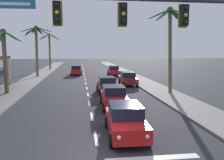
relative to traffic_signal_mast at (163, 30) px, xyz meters
The scene contains 15 objects.
ground_plane 6.08m from the traffic_signal_mast, 169.60° to the right, with size 220.00×220.00×0.00m, color #2D2D33.
sidewalk_right 20.76m from the traffic_signal_mast, 75.81° to the left, with size 3.20×110.00×0.14m, color gray.
sidewalk_left 22.82m from the traffic_signal_mast, 118.74° to the left, with size 3.20×110.00×0.14m, color gray.
lane_markings 21.13m from the traffic_signal_mast, 96.89° to the left, with size 4.28×89.89×0.01m.
traffic_signal_mast is the anchor object (origin of this frame).
sedan_lead_at_stop_bar 4.93m from the traffic_signal_mast, 129.71° to the left, with size 2.07×4.50×1.68m.
sedan_third_in_queue 9.06m from the traffic_signal_mast, 97.57° to the left, with size 2.02×4.48×1.68m.
sedan_fifth_in_queue 14.75m from the traffic_signal_mast, 93.59° to the left, with size 2.00×4.47×1.68m.
sedan_oncoming_far 32.94m from the traffic_signal_mast, 97.58° to the left, with size 1.97×4.46×1.68m.
sedan_parked_nearest_kerb 31.12m from the traffic_signal_mast, 85.91° to the left, with size 2.00×4.47×1.68m.
sedan_parked_mid_kerb 19.76m from the traffic_signal_mast, 82.92° to the left, with size 1.98×4.46×1.68m.
palm_left_second 18.28m from the traffic_signal_mast, 127.00° to the left, with size 3.62×3.70×6.53m.
palm_left_third 31.30m from the traffic_signal_mast, 109.51° to the left, with size 4.90×4.56×8.28m.
palm_left_farthest 45.54m from the traffic_signal_mast, 102.96° to the left, with size 4.70×4.81×8.09m.
palm_right_second 13.72m from the traffic_signal_mast, 67.33° to the left, with size 4.19×4.56×8.65m.
Camera 1 is at (-0.74, -9.67, 4.49)m, focal length 38.10 mm.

